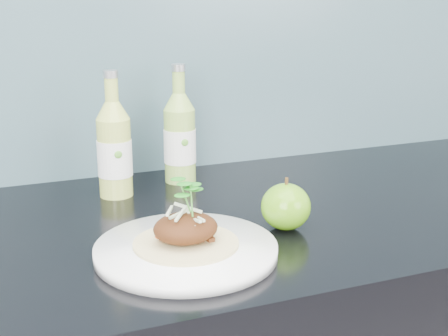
{
  "coord_description": "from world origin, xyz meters",
  "views": [
    {
      "loc": [
        -0.3,
        0.82,
        1.25
      ],
      "look_at": [
        0.03,
        1.63,
        1.0
      ],
      "focal_mm": 50.0,
      "sensor_mm": 36.0,
      "label": 1
    }
  ],
  "objects": [
    {
      "name": "dinner_plate",
      "position": [
        -0.05,
        1.57,
        0.91
      ],
      "size": [
        0.33,
        0.33,
        0.02
      ],
      "color": "white",
      "rests_on": "kitchen_counter"
    },
    {
      "name": "pork_taco",
      "position": [
        -0.05,
        1.57,
        0.94
      ],
      "size": [
        0.14,
        0.14,
        0.1
      ],
      "color": "tan",
      "rests_on": "dinner_plate"
    },
    {
      "name": "cider_bottle_left",
      "position": [
        -0.09,
        1.85,
        0.98
      ],
      "size": [
        0.07,
        0.07,
        0.22
      ],
      "rotation": [
        0.0,
        0.0,
        0.19
      ],
      "color": "#B1C552",
      "rests_on": "kitchen_counter"
    },
    {
      "name": "cider_bottle_right",
      "position": [
        0.04,
        1.89,
        0.98
      ],
      "size": [
        0.07,
        0.07,
        0.22
      ],
      "rotation": [
        0.0,
        0.0,
        -0.12
      ],
      "color": "#8FB94D",
      "rests_on": "kitchen_counter"
    },
    {
      "name": "green_apple",
      "position": [
        0.12,
        1.6,
        0.94
      ],
      "size": [
        0.1,
        0.1,
        0.08
      ],
      "rotation": [
        0.0,
        0.0,
        -0.36
      ],
      "color": "#56910F",
      "rests_on": "kitchen_counter"
    }
  ]
}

